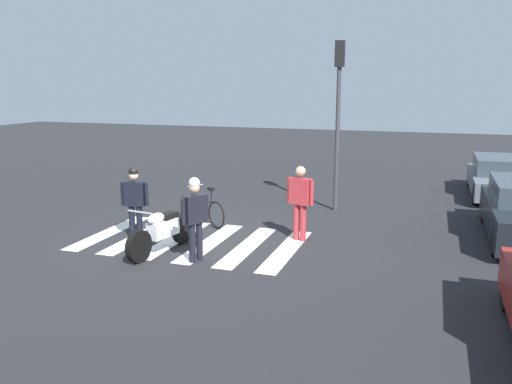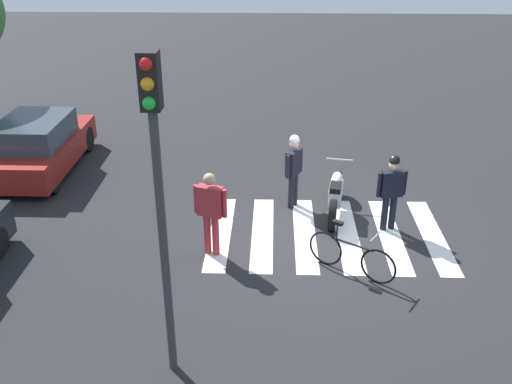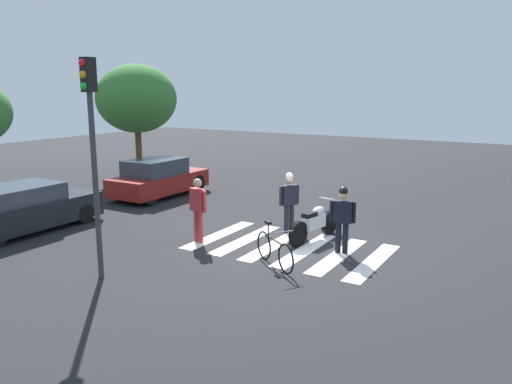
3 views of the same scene
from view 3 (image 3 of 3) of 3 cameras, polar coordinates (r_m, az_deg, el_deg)
ground_plane at (r=13.43m, az=3.80°, el=-6.22°), size 60.00×60.00×0.00m
police_motorcycle at (r=14.01m, az=6.57°, el=-3.51°), size 2.19×0.68×1.06m
leaning_bicycle at (r=11.94m, az=2.07°, el=-6.56°), size 1.03×1.52×1.01m
officer_on_foot at (r=14.56m, az=3.75°, el=-0.68°), size 0.60×0.40×1.76m
officer_by_motorcycle at (r=12.87m, az=9.70°, el=-2.61°), size 0.30×0.64×1.72m
pedestrian_bystander at (r=13.68m, az=-6.54°, el=-1.56°), size 0.35×0.66×1.75m
crosswalk_stripes at (r=13.43m, az=3.81°, el=-6.20°), size 3.12×4.95×0.01m
car_black_suv at (r=16.22m, az=-24.72°, el=-1.75°), size 4.31×1.82×1.37m
car_maroon_wagon at (r=19.82m, az=-10.93°, el=1.50°), size 4.01×1.78×1.46m
traffic_light_pole at (r=11.17m, az=-17.97°, el=6.05°), size 0.33×0.25×4.72m
street_tree_far at (r=23.65m, az=-13.29°, el=10.16°), size 3.58×3.58×5.15m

